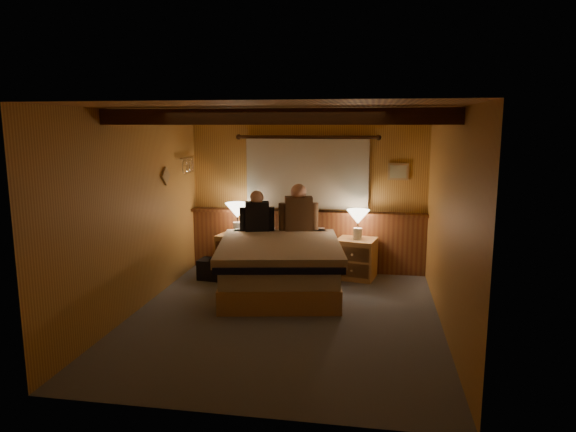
% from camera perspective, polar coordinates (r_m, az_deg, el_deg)
% --- Properties ---
extents(floor, '(4.20, 4.20, 0.00)m').
position_cam_1_polar(floor, '(6.14, -0.46, -11.19)').
color(floor, '#565B67').
rests_on(floor, ground).
extents(ceiling, '(4.20, 4.20, 0.00)m').
position_cam_1_polar(ceiling, '(5.73, -0.49, 11.80)').
color(ceiling, tan).
rests_on(ceiling, wall_back).
extents(wall_back, '(3.60, 0.00, 3.60)m').
position_cam_1_polar(wall_back, '(7.87, 2.17, 2.57)').
color(wall_back, gold).
rests_on(wall_back, floor).
extents(wall_left, '(0.00, 4.20, 4.20)m').
position_cam_1_polar(wall_left, '(6.37, -16.62, 0.37)').
color(wall_left, gold).
rests_on(wall_left, floor).
extents(wall_right, '(0.00, 4.20, 4.20)m').
position_cam_1_polar(wall_right, '(5.79, 17.36, -0.62)').
color(wall_right, gold).
rests_on(wall_right, floor).
extents(wall_front, '(3.60, 0.00, 3.60)m').
position_cam_1_polar(wall_front, '(3.82, -5.95, -5.61)').
color(wall_front, gold).
rests_on(wall_front, floor).
extents(wainscot, '(3.60, 0.23, 0.94)m').
position_cam_1_polar(wainscot, '(7.93, 2.07, -2.62)').
color(wainscot, brown).
rests_on(wainscot, wall_back).
extents(curtain_window, '(2.18, 0.09, 1.11)m').
position_cam_1_polar(curtain_window, '(7.76, 2.12, 4.85)').
color(curtain_window, '#3F210F').
rests_on(curtain_window, wall_back).
extents(ceiling_beams, '(3.60, 1.65, 0.16)m').
position_cam_1_polar(ceiling_beams, '(5.87, -0.23, 10.88)').
color(ceiling_beams, '#3F210F').
rests_on(ceiling_beams, ceiling).
extents(coat_rail, '(0.05, 0.55, 0.24)m').
position_cam_1_polar(coat_rail, '(7.73, -11.14, 5.73)').
color(coat_rail, silver).
rests_on(coat_rail, wall_left).
extents(framed_print, '(0.30, 0.04, 0.25)m').
position_cam_1_polar(framed_print, '(7.75, 12.14, 4.84)').
color(framed_print, '#A88554').
rests_on(framed_print, wall_back).
extents(bed, '(1.87, 2.26, 0.69)m').
position_cam_1_polar(bed, '(6.98, -0.92, -5.45)').
color(bed, tan).
rests_on(bed, floor).
extents(nightstand_left, '(0.62, 0.58, 0.59)m').
position_cam_1_polar(nightstand_left, '(7.88, -5.64, -4.16)').
color(nightstand_left, tan).
rests_on(nightstand_left, floor).
extents(nightstand_right, '(0.63, 0.58, 0.59)m').
position_cam_1_polar(nightstand_right, '(7.62, 7.59, -4.70)').
color(nightstand_right, tan).
rests_on(nightstand_right, floor).
extents(lamp_left, '(0.36, 0.36, 0.47)m').
position_cam_1_polar(lamp_left, '(7.80, -5.65, 0.42)').
color(lamp_left, silver).
rests_on(lamp_left, nightstand_left).
extents(lamp_right, '(0.33, 0.33, 0.43)m').
position_cam_1_polar(lamp_right, '(7.47, 7.78, -0.29)').
color(lamp_right, silver).
rests_on(lamp_right, nightstand_right).
extents(person_left, '(0.50, 0.28, 0.62)m').
position_cam_1_polar(person_left, '(7.54, -3.47, 0.18)').
color(person_left, black).
rests_on(person_left, bed).
extents(person_right, '(0.58, 0.31, 0.72)m').
position_cam_1_polar(person_right, '(7.56, 1.18, 0.54)').
color(person_right, '#462E1C').
rests_on(person_right, bed).
extents(duffel_bag, '(0.52, 0.35, 0.35)m').
position_cam_1_polar(duffel_bag, '(7.60, -8.01, -5.85)').
color(duffel_bag, black).
rests_on(duffel_bag, floor).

